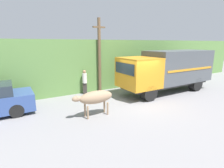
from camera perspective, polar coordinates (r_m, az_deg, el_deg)
The scene contains 7 objects.
ground_plane at distance 10.81m, azimuth 8.39°, elevation -5.73°, with size 60.00×60.00×0.00m, color gray.
hillside_embankment at distance 15.61m, azimuth -5.87°, elevation 7.19°, with size 32.00×5.40×3.72m.
building_backdrop at distance 12.91m, azimuth -28.41°, elevation 3.71°, with size 4.94×2.70×3.38m.
cargo_truck at distance 13.18m, azimuth 17.96°, elevation 4.70°, with size 7.43×2.32×2.96m.
brown_cow at distance 8.44m, azimuth -5.46°, elevation -4.42°, with size 2.06×0.62×1.26m.
pedestrian_on_hill at distance 12.21m, azimuth -8.91°, elevation 1.04°, with size 0.42×0.42×1.69m.
utility_pole at distance 12.57m, azimuth -4.14°, elevation 9.63°, with size 0.90×0.22×5.17m.
Camera 1 is at (-6.49, -7.91, 3.49)m, focal length 28.00 mm.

